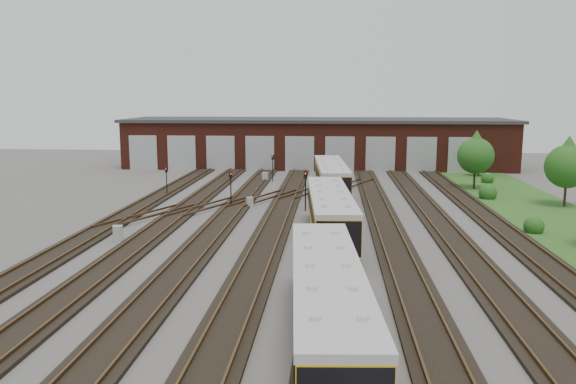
{
  "coord_description": "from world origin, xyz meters",
  "views": [
    {
      "loc": [
        2.11,
        -35.7,
        9.3
      ],
      "look_at": [
        -1.28,
        6.85,
        2.0
      ],
      "focal_mm": 35.0,
      "sensor_mm": 36.0,
      "label": 1
    }
  ],
  "objects": [
    {
      "name": "bush_1",
      "position": [
        16.35,
        16.2,
        0.81
      ],
      "size": [
        1.63,
        1.63,
        1.63
      ],
      "primitive_type": "sphere",
      "color": "#174B15",
      "rests_on": "ground"
    },
    {
      "name": "maintenance_shed",
      "position": [
        -0.01,
        39.97,
        3.2
      ],
      "size": [
        51.0,
        12.5,
        6.35
      ],
      "color": "#501E14",
      "rests_on": "ground"
    },
    {
      "name": "relay_cabinet_3",
      "position": [
        1.39,
        14.83,
        0.44
      ],
      "size": [
        0.54,
        0.46,
        0.88
      ],
      "primitive_type": "cube",
      "rotation": [
        0.0,
        0.0,
        -0.04
      ],
      "color": "#9D9FA2",
      "rests_on": "ground"
    },
    {
      "name": "relay_cabinet_2",
      "position": [
        -4.85,
        10.56,
        0.44
      ],
      "size": [
        0.66,
        0.61,
        0.88
      ],
      "primitive_type": "cube",
      "rotation": [
        0.0,
        0.0,
        0.41
      ],
      "color": "#9D9FA2",
      "rests_on": "ground"
    },
    {
      "name": "signal_mast_1",
      "position": [
        -6.5,
        10.89,
        1.92
      ],
      "size": [
        0.29,
        0.28,
        2.98
      ],
      "rotation": [
        0.0,
        0.0,
        0.36
      ],
      "color": "black",
      "rests_on": "ground"
    },
    {
      "name": "bush_2",
      "position": [
        18.94,
        26.08,
        0.67
      ],
      "size": [
        1.35,
        1.35,
        1.35
      ],
      "primitive_type": "sphere",
      "color": "#174B15",
      "rests_on": "ground"
    },
    {
      "name": "signal_mast_3",
      "position": [
        -0.06,
        9.43,
        2.12
      ],
      "size": [
        0.29,
        0.27,
        3.28
      ],
      "rotation": [
        0.0,
        0.0,
        -0.05
      ],
      "color": "black",
      "rests_on": "ground"
    },
    {
      "name": "tree_0",
      "position": [
        16.46,
        21.76,
        3.84
      ],
      "size": [
        3.61,
        3.61,
        5.98
      ],
      "color": "black",
      "rests_on": "ground"
    },
    {
      "name": "grass_verge",
      "position": [
        19.0,
        10.0,
        0.03
      ],
      "size": [
        8.0,
        55.0,
        0.05
      ],
      "primitive_type": "cube",
      "color": "#20521B",
      "rests_on": "ground"
    },
    {
      "name": "bush_0",
      "position": [
        16.0,
        3.14,
        0.69
      ],
      "size": [
        1.37,
        1.37,
        1.37
      ],
      "primitive_type": "sphere",
      "color": "#174B15",
      "rests_on": "ground"
    },
    {
      "name": "metro_train",
      "position": [
        2.0,
        -0.13,
        1.81
      ],
      "size": [
        3.51,
        46.11,
        2.89
      ],
      "rotation": [
        0.0,
        0.0,
        0.07
      ],
      "color": "black",
      "rests_on": "ground"
    },
    {
      "name": "tree_1",
      "position": [
        19.21,
        31.05,
        2.62
      ],
      "size": [
        2.46,
        2.46,
        4.08
      ],
      "color": "black",
      "rests_on": "ground"
    },
    {
      "name": "relay_cabinet_1",
      "position": [
        -5.28,
        25.25,
        0.5
      ],
      "size": [
        0.67,
        0.59,
        1.0
      ],
      "primitive_type": "cube",
      "rotation": [
        0.0,
        0.0,
        -0.16
      ],
      "color": "#9D9FA2",
      "rests_on": "ground"
    },
    {
      "name": "track_network",
      "position": [
        -0.17,
        0.59,
        0.11
      ],
      "size": [
        30.4,
        70.0,
        0.33
      ],
      "color": "black",
      "rests_on": "ground"
    },
    {
      "name": "tree_2",
      "position": [
        21.88,
        12.98,
        3.9
      ],
      "size": [
        3.67,
        3.67,
        6.07
      ],
      "color": "black",
      "rests_on": "ground"
    },
    {
      "name": "ground",
      "position": [
        0.0,
        0.0,
        0.0
      ],
      "size": [
        120.0,
        120.0,
        0.0
      ],
      "primitive_type": "plane",
      "color": "#464341",
      "rests_on": "ground"
    },
    {
      "name": "relay_cabinet_0",
      "position": [
        -11.71,
        -1.3,
        0.52
      ],
      "size": [
        0.75,
        0.69,
        1.03
      ],
      "primitive_type": "cube",
      "rotation": [
        0.0,
        0.0,
        0.33
      ],
      "color": "#9D9FA2",
      "rests_on": "ground"
    },
    {
      "name": "relay_cabinet_4",
      "position": [
        2.93,
        10.36,
        0.51
      ],
      "size": [
        0.67,
        0.58,
        1.03
      ],
      "primitive_type": "cube",
      "rotation": [
        0.0,
        0.0,
        0.11
      ],
      "color": "#9D9FA2",
      "rests_on": "ground"
    },
    {
      "name": "signal_mast_0",
      "position": [
        -13.54,
        15.74,
        1.72
      ],
      "size": [
        0.25,
        0.23,
        2.67
      ],
      "rotation": [
        0.0,
        0.0,
        -0.2
      ],
      "color": "black",
      "rests_on": "ground"
    },
    {
      "name": "signal_mast_2",
      "position": [
        -4.45,
        25.35,
        1.89
      ],
      "size": [
        0.29,
        0.27,
        2.93
      ],
      "rotation": [
        0.0,
        0.0,
        -0.35
      ],
      "color": "black",
      "rests_on": "ground"
    }
  ]
}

